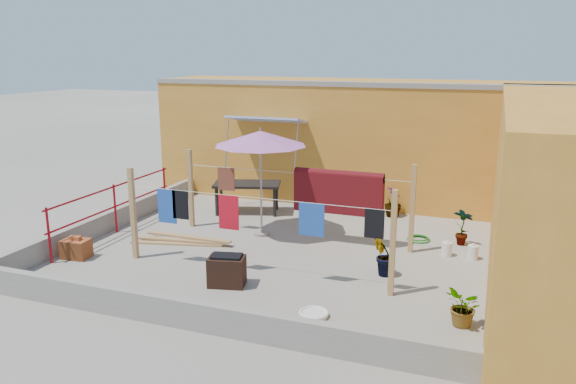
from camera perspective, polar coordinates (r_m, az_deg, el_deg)
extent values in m
plane|color=#9E998E|center=(11.51, -0.77, -5.90)|extent=(80.00, 80.00, 0.00)
cube|color=#C8832B|center=(15.35, 7.32, 5.22)|extent=(11.00, 2.40, 3.20)
cube|color=gray|center=(14.18, 6.53, 10.82)|extent=(11.00, 0.35, 0.12)
cube|color=#2D51B2|center=(14.43, -2.24, 7.37)|extent=(2.00, 0.79, 0.22)
cylinder|color=gray|center=(14.58, -6.24, 4.79)|extent=(0.03, 0.30, 1.28)
cylinder|color=gray|center=(13.85, 0.84, 4.38)|extent=(0.03, 0.30, 1.28)
cube|color=#C8832B|center=(10.44, 26.91, -0.38)|extent=(2.40, 9.00, 3.20)
cube|color=gray|center=(8.45, -9.74, -12.20)|extent=(8.30, 0.16, 0.44)
cube|color=gray|center=(13.39, -17.31, -2.68)|extent=(0.16, 7.30, 0.44)
cylinder|color=maroon|center=(11.56, -23.12, -4.09)|extent=(0.05, 0.05, 1.10)
cylinder|color=maroon|center=(13.01, -17.14, -1.63)|extent=(0.05, 0.05, 1.10)
cylinder|color=maroon|center=(14.59, -12.43, 0.33)|extent=(0.05, 0.05, 1.10)
cylinder|color=maroon|center=(12.89, -17.30, 0.51)|extent=(0.04, 4.20, 0.04)
cylinder|color=maroon|center=(13.00, -17.16, -1.42)|extent=(0.04, 4.20, 0.04)
cube|color=tan|center=(11.21, -15.45, -2.14)|extent=(0.09, 0.09, 1.80)
cube|color=tan|center=(9.31, 10.59, -5.17)|extent=(0.09, 0.09, 1.80)
cube|color=tan|center=(11.39, 12.52, -1.70)|extent=(0.09, 0.09, 1.80)
cube|color=tan|center=(12.99, -9.84, 0.36)|extent=(0.09, 0.09, 1.80)
cylinder|color=silver|center=(9.84, -3.73, -0.55)|extent=(5.00, 0.01, 0.01)
cylinder|color=silver|center=(11.83, 0.60, 1.96)|extent=(5.00, 0.01, 0.01)
cube|color=#4E0D11|center=(11.63, 5.13, -0.16)|extent=(1.88, 0.22, 0.83)
cube|color=black|center=(11.55, 6.40, 0.03)|extent=(0.35, 0.02, 0.61)
cube|color=brown|center=(12.50, -6.30, 1.32)|extent=(0.40, 0.02, 0.52)
cube|color=#1E4AA5|center=(10.73, -12.20, -1.41)|extent=(0.38, 0.02, 0.65)
cube|color=black|center=(10.56, -10.87, -1.29)|extent=(0.32, 0.02, 0.54)
cube|color=red|center=(10.11, -6.05, -2.07)|extent=(0.39, 0.02, 0.64)
cube|color=#1E4AA5|center=(9.54, 2.40, -2.82)|extent=(0.45, 0.02, 0.58)
cube|color=black|center=(9.27, 8.76, -3.21)|extent=(0.32, 0.02, 0.49)
cylinder|color=gray|center=(12.44, -2.70, -4.23)|extent=(0.36, 0.36, 0.06)
cylinder|color=gray|center=(12.14, -2.76, 0.73)|extent=(0.04, 0.04, 2.27)
cone|color=#B762A3|center=(11.94, -2.81, 5.48)|extent=(2.59, 2.59, 0.32)
cylinder|color=gray|center=(11.92, -2.83, 6.32)|extent=(0.04, 0.04, 0.10)
cube|color=black|center=(13.98, -4.19, 0.80)|extent=(1.80, 1.27, 0.06)
cube|color=black|center=(13.86, -7.25, -0.99)|extent=(0.06, 0.06, 0.71)
cube|color=black|center=(14.48, -6.81, -0.32)|extent=(0.06, 0.06, 0.71)
cube|color=black|center=(13.69, -1.37, -1.08)|extent=(0.06, 0.06, 0.71)
cube|color=black|center=(14.32, -1.17, -0.40)|extent=(0.06, 0.06, 0.71)
cube|color=#B45829|center=(11.78, -20.72, -5.42)|extent=(0.54, 0.42, 0.37)
cube|color=#AA5728|center=(11.71, -20.81, -4.39)|extent=(0.24, 0.13, 0.07)
cube|color=tan|center=(12.04, -11.26, -5.17)|extent=(1.94, 0.59, 0.04)
cube|color=tan|center=(12.08, -10.65, -4.85)|extent=(1.96, 0.43, 0.04)
cube|color=tan|center=(12.13, -10.05, -4.53)|extent=(1.97, 0.16, 0.04)
cube|color=black|center=(9.81, -6.24, -8.01)|extent=(0.70, 0.54, 0.52)
cube|color=black|center=(9.71, -6.28, -6.49)|extent=(0.57, 0.42, 0.04)
cylinder|color=silver|center=(8.77, 2.63, -12.34)|extent=(0.44, 0.44, 0.06)
torus|color=silver|center=(8.76, 2.63, -12.17)|extent=(0.46, 0.46, 0.05)
cylinder|color=silver|center=(11.57, 15.83, -5.60)|extent=(0.21, 0.21, 0.28)
cylinder|color=silver|center=(11.52, 15.88, -4.86)|extent=(0.06, 0.06, 0.05)
cylinder|color=silver|center=(11.54, 18.26, -5.85)|extent=(0.20, 0.20, 0.28)
cylinder|color=silver|center=(11.49, 18.32, -5.12)|extent=(0.06, 0.06, 0.05)
torus|color=#196C18|center=(12.39, 13.12, -4.72)|extent=(0.49, 0.49, 0.03)
torus|color=#196C18|center=(12.38, 13.13, -4.55)|extent=(0.42, 0.42, 0.03)
imported|color=#225D1A|center=(14.13, 6.51, -0.72)|extent=(0.77, 0.72, 0.69)
imported|color=#225D1A|center=(13.93, 10.61, -1.01)|extent=(0.44, 0.44, 0.73)
imported|color=#225D1A|center=(12.23, 17.34, -3.37)|extent=(0.50, 0.43, 0.80)
imported|color=#225D1A|center=(10.24, 9.68, -6.38)|extent=(0.54, 0.54, 0.77)
imported|color=#225D1A|center=(8.74, 17.46, -11.12)|extent=(0.64, 0.68, 0.61)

